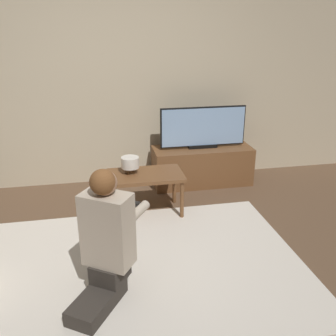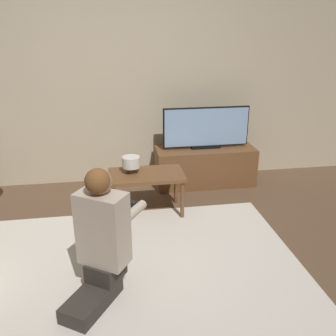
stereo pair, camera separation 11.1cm
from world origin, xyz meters
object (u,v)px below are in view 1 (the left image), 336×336
Objects in this scene: tv at (203,127)px; table_lamp at (130,164)px; person_kneeling at (106,239)px; coffee_table at (146,179)px.

tv is 1.13m from table_lamp.
person_kneeling reaches higher than tv.
table_lamp reaches higher than coffee_table.
tv is at bearing 33.27° from table_lamp.
tv is 5.74× the size of table_lamp.
table_lamp is (-0.93, -0.61, -0.17)m from tv.
coffee_table is at bearing -140.03° from tv.
tv is 1.06× the size of person_kneeling.
tv is at bearing 39.97° from coffee_table.
tv is 2.25m from person_kneeling.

